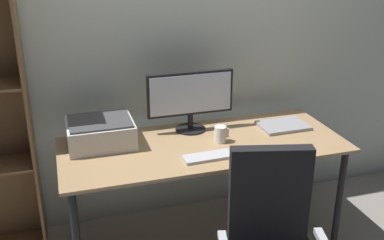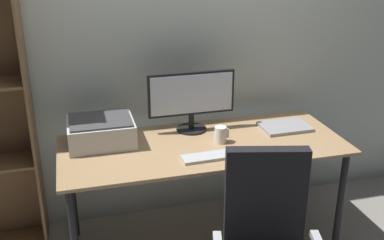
% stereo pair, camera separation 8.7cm
% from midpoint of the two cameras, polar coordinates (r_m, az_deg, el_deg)
% --- Properties ---
extents(back_wall, '(6.40, 0.10, 2.60)m').
position_cam_midpoint_polar(back_wall, '(3.21, -0.49, 10.18)').
color(back_wall, beige).
rests_on(back_wall, ground).
extents(desk, '(1.77, 0.73, 0.74)m').
position_cam_midpoint_polar(desk, '(2.92, 2.22, -4.23)').
color(desk, tan).
rests_on(desk, ground).
extents(monitor, '(0.57, 0.20, 0.40)m').
position_cam_midpoint_polar(monitor, '(3.00, 0.76, 2.83)').
color(monitor, black).
rests_on(monitor, desk).
extents(keyboard, '(0.29, 0.12, 0.02)m').
position_cam_midpoint_polar(keyboard, '(2.70, 2.73, -4.57)').
color(keyboard, '#B7BABC').
rests_on(keyboard, desk).
extents(mouse, '(0.06, 0.10, 0.03)m').
position_cam_midpoint_polar(mouse, '(2.75, 7.14, -4.00)').
color(mouse, black).
rests_on(mouse, desk).
extents(coffee_mug, '(0.09, 0.08, 0.10)m').
position_cam_midpoint_polar(coffee_mug, '(2.89, 4.40, -1.81)').
color(coffee_mug, white).
rests_on(coffee_mug, desk).
extents(laptop, '(0.32, 0.24, 0.02)m').
position_cam_midpoint_polar(laptop, '(3.18, 12.11, -0.83)').
color(laptop, '#99999E').
rests_on(laptop, desk).
extents(printer, '(0.40, 0.34, 0.16)m').
position_cam_midpoint_polar(printer, '(2.91, -10.28, -1.38)').
color(printer, silver).
rests_on(printer, desk).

